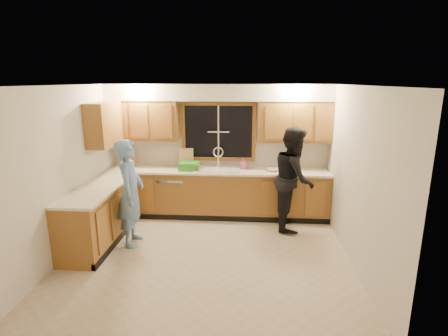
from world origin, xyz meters
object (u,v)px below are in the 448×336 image
Objects in this scene: stove at (84,229)px; dish_crate at (189,166)px; bowl at (273,170)px; sink at (217,172)px; dishwasher at (174,194)px; man at (131,193)px; woman at (294,178)px; soap_bottle at (243,163)px; knife_block at (133,161)px.

stove is 2.69× the size of dish_crate.
bowl reaches higher than stove.
sink is at bearing 45.39° from stove.
man is at bearing -107.21° from dishwasher.
bowl is (-0.33, 0.41, 0.04)m from woman.
dish_crate is 1.57× the size of soap_bottle.
woman is at bearing -32.46° from soap_bottle.
bowl is (2.30, 1.25, 0.10)m from man.
knife_block is at bearing 179.71° from soap_bottle.
dishwasher is 1.98m from bowl.
dishwasher is (-0.85, -0.01, -0.45)m from sink.
knife_block is at bearing 10.71° from man.
dish_crate is (1.27, 1.74, 0.55)m from stove.
soap_bottle is at bearing 40.50° from stove.
man is 2.77m from woman.
woman reaches higher than dish_crate.
man is 1.50m from knife_block.
stove is 0.86m from man.
knife_block is 2.15m from soap_bottle.
sink is 0.96× the size of stove.
stove is 4.15× the size of bowl.
bowl is (2.73, -0.18, -0.08)m from knife_block.
knife_block is (-0.83, 0.14, 0.61)m from dishwasher.
sink is 3.97× the size of bowl.
bowl is (0.58, -0.17, -0.08)m from soap_bottle.
stove is (-0.95, -1.81, 0.04)m from dishwasher.
man is (-1.25, -1.30, -0.01)m from sink.
dishwasher is 2.33m from woman.
bowl is (1.90, -0.04, 0.54)m from dishwasher.
soap_bottle is (0.48, 0.12, 0.16)m from sink.
soap_bottle is at bearing 11.39° from dish_crate.
dish_crate is (-0.53, -0.08, 0.13)m from sink.
dish_crate is (-1.91, 0.38, 0.09)m from woman.
stove is at bearing -139.50° from soap_bottle.
knife_block is (-0.43, 1.43, 0.17)m from man.
dishwasher is 2.45× the size of dish_crate.
knife_block is at bearing 86.37° from stove.
stove is at bearing -125.69° from knife_block.
woman is 8.74× the size of knife_block.
bowl is (2.85, 1.77, 0.50)m from stove.
sink is 0.52m from soap_bottle.
dishwasher is 0.45× the size of woman.
dish_crate is at bearing -36.48° from man.
stove is 3.39m from bowl.
stove is at bearing -134.61° from sink.
dish_crate is 1.58m from bowl.
stove is 2.04m from knife_block.
soap_bottle is (1.72, 1.42, 0.18)m from man.
bowl is at bearing -16.63° from soap_bottle.
dish_crate is at bearing -42.59° from knife_block.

